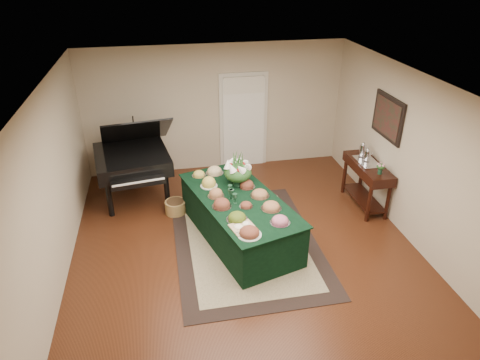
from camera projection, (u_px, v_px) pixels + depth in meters
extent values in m
plane|color=black|center=(243.00, 244.00, 7.10)|extent=(6.00, 6.00, 0.00)
cube|color=black|center=(246.00, 242.00, 7.13)|extent=(2.32, 3.25, 0.01)
cube|color=#BCB28D|center=(246.00, 242.00, 7.13)|extent=(1.86, 2.79, 0.01)
cube|color=beige|center=(243.00, 121.00, 9.29)|extent=(1.05, 0.04, 2.10)
cube|color=white|center=(244.00, 123.00, 9.29)|extent=(0.90, 0.06, 2.00)
cube|color=black|center=(239.00, 218.00, 7.12)|extent=(1.74, 2.64, 0.74)
cube|color=black|center=(239.00, 199.00, 6.94)|extent=(1.81, 2.72, 0.02)
cylinder|color=silver|center=(247.00, 187.00, 7.26)|extent=(0.28, 0.28, 0.01)
ellipsoid|color=brown|center=(247.00, 184.00, 7.23)|extent=(0.23, 0.23, 0.09)
cylinder|color=silver|center=(222.00, 206.00, 6.70)|extent=(0.32, 0.32, 0.01)
ellipsoid|color=brown|center=(222.00, 203.00, 6.67)|extent=(0.26, 0.26, 0.10)
cylinder|color=silver|center=(246.00, 206.00, 6.70)|extent=(0.22, 0.22, 0.01)
ellipsoid|color=brown|center=(246.00, 205.00, 6.68)|extent=(0.18, 0.18, 0.05)
cylinder|color=silver|center=(199.00, 176.00, 7.62)|extent=(0.25, 0.25, 0.01)
ellipsoid|color=#DDC24F|center=(199.00, 174.00, 7.60)|extent=(0.20, 0.20, 0.07)
cylinder|color=silver|center=(260.00, 196.00, 6.99)|extent=(0.32, 0.32, 0.01)
ellipsoid|color=#AB6E44|center=(260.00, 193.00, 6.97)|extent=(0.26, 0.26, 0.08)
cylinder|color=silver|center=(280.00, 223.00, 6.30)|extent=(0.30, 0.30, 0.01)
ellipsoid|color=#D06885|center=(280.00, 220.00, 6.28)|extent=(0.25, 0.25, 0.08)
cylinder|color=silver|center=(249.00, 235.00, 6.03)|extent=(0.35, 0.35, 0.01)
ellipsoid|color=brown|center=(249.00, 232.00, 6.01)|extent=(0.29, 0.29, 0.09)
cylinder|color=silver|center=(239.00, 177.00, 7.57)|extent=(0.29, 0.29, 0.01)
ellipsoid|color=#AB6E44|center=(239.00, 174.00, 7.54)|extent=(0.24, 0.24, 0.12)
cylinder|color=silver|center=(271.00, 208.00, 6.64)|extent=(0.33, 0.33, 0.01)
ellipsoid|color=#AB6E44|center=(271.00, 206.00, 6.62)|extent=(0.27, 0.27, 0.08)
cylinder|color=silver|center=(215.00, 173.00, 7.71)|extent=(0.32, 0.32, 0.01)
ellipsoid|color=beige|center=(215.00, 170.00, 7.69)|extent=(0.26, 0.26, 0.09)
cylinder|color=silver|center=(237.00, 220.00, 6.37)|extent=(0.33, 0.33, 0.01)
ellipsoid|color=#4C6219|center=(237.00, 217.00, 6.35)|extent=(0.27, 0.27, 0.09)
cylinder|color=silver|center=(232.00, 168.00, 7.89)|extent=(0.27, 0.27, 0.01)
ellipsoid|color=#4C6219|center=(232.00, 166.00, 7.87)|extent=(0.22, 0.22, 0.08)
cylinder|color=silver|center=(209.00, 186.00, 7.29)|extent=(0.29, 0.29, 0.01)
ellipsoid|color=#DDC24F|center=(209.00, 182.00, 7.26)|extent=(0.24, 0.24, 0.12)
cylinder|color=silver|center=(216.00, 196.00, 6.98)|extent=(0.27, 0.27, 0.01)
ellipsoid|color=#AB6E44|center=(216.00, 193.00, 6.96)|extent=(0.22, 0.22, 0.10)
cube|color=tan|center=(243.00, 228.00, 6.17)|extent=(0.42, 0.42, 0.02)
ellipsoid|color=white|center=(238.00, 225.00, 6.15)|extent=(0.14, 0.14, 0.08)
ellipsoid|color=white|center=(246.00, 222.00, 6.23)|extent=(0.12, 0.12, 0.07)
cube|color=orange|center=(249.00, 228.00, 6.11)|extent=(0.11, 0.11, 0.05)
cylinder|color=#153522|center=(238.00, 180.00, 7.31)|extent=(0.18, 0.18, 0.18)
ellipsoid|color=#265221|center=(238.00, 173.00, 7.25)|extent=(0.47, 0.47, 0.30)
cylinder|color=black|center=(110.00, 200.00, 7.72)|extent=(0.10, 0.10, 0.66)
cylinder|color=black|center=(167.00, 190.00, 8.03)|extent=(0.10, 0.10, 0.66)
cylinder|color=black|center=(131.00, 168.00, 8.86)|extent=(0.10, 0.10, 0.66)
cube|color=black|center=(132.00, 159.00, 8.13)|extent=(1.52, 1.60, 0.28)
cube|color=black|center=(138.00, 182.00, 7.50)|extent=(0.97, 0.36, 0.10)
cube|color=black|center=(136.00, 131.00, 8.06)|extent=(1.41, 1.21, 0.73)
cylinder|color=olive|center=(176.00, 207.00, 7.90)|extent=(0.39, 0.39, 0.24)
cylinder|color=black|center=(369.00, 204.00, 7.55)|extent=(0.07, 0.07, 0.69)
cylinder|color=black|center=(388.00, 202.00, 7.61)|extent=(0.07, 0.07, 0.69)
cylinder|color=black|center=(344.00, 177.00, 8.48)|extent=(0.07, 0.07, 0.69)
cylinder|color=black|center=(361.00, 175.00, 8.54)|extent=(0.07, 0.07, 0.69)
cube|color=black|center=(368.00, 168.00, 7.84)|extent=(0.45, 1.27, 0.18)
cube|color=black|center=(363.00, 198.00, 8.14)|extent=(0.38, 1.12, 0.03)
cube|color=silver|center=(367.00, 162.00, 7.86)|extent=(0.34, 0.58, 0.02)
cylinder|color=#153522|center=(380.00, 171.00, 7.42)|extent=(0.07, 0.07, 0.11)
ellipsoid|color=pink|center=(381.00, 166.00, 7.37)|extent=(0.16, 0.16, 0.11)
cube|color=black|center=(388.00, 117.00, 7.42)|extent=(0.04, 0.95, 0.75)
cube|color=#50151A|center=(387.00, 117.00, 7.42)|extent=(0.01, 0.82, 0.62)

